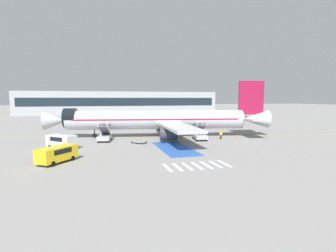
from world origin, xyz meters
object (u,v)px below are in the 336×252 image
(boarding_stairs_forward, at_px, (105,136))
(traffic_cone_0, at_px, (238,137))
(traffic_cone_1, at_px, (144,138))
(service_van_0, at_px, (57,153))
(boarding_stairs_aft, at_px, (200,135))
(ground_crew_0, at_px, (168,135))
(airliner, at_px, (160,120))
(ground_crew_1, at_px, (221,134))
(ground_crew_2, at_px, (221,134))
(service_van_1, at_px, (62,141))
(terminal_building, at_px, (122,103))
(fuel_tanker, at_px, (155,119))
(baggage_cart, at_px, (139,142))

(boarding_stairs_forward, bearing_deg, traffic_cone_0, 0.96)
(traffic_cone_1, bearing_deg, traffic_cone_0, -11.98)
(service_van_0, bearing_deg, boarding_stairs_aft, 65.67)
(traffic_cone_0, bearing_deg, ground_crew_0, 169.76)
(airliner, bearing_deg, traffic_cone_0, -104.90)
(boarding_stairs_forward, height_order, ground_crew_0, boarding_stairs_forward)
(boarding_stairs_aft, distance_m, service_van_0, 26.91)
(service_van_0, bearing_deg, ground_crew_1, 62.69)
(ground_crew_2, bearing_deg, ground_crew_0, -162.79)
(airliner, height_order, service_van_1, airliner)
(ground_crew_2, bearing_deg, service_van_1, -146.52)
(ground_crew_1, height_order, traffic_cone_1, ground_crew_1)
(ground_crew_0, xyz_separation_m, traffic_cone_0, (13.72, -2.48, -0.64))
(terminal_building, bearing_deg, ground_crew_2, -83.56)
(boarding_stairs_aft, height_order, traffic_cone_0, boarding_stairs_aft)
(fuel_tanker, distance_m, ground_crew_0, 28.24)
(ground_crew_1, xyz_separation_m, ground_crew_2, (-0.64, -1.32, 0.07))
(boarding_stairs_forward, distance_m, fuel_tanker, 30.55)
(service_van_1, bearing_deg, airliner, 158.48)
(service_van_0, relative_size, ground_crew_2, 3.09)
(service_van_0, xyz_separation_m, service_van_1, (-0.62, 9.69, 0.08))
(baggage_cart, xyz_separation_m, traffic_cone_0, (19.70, 0.04, 0.03))
(ground_crew_0, bearing_deg, airliner, 139.79)
(boarding_stairs_aft, xyz_separation_m, terminal_building, (-6.23, 91.81, 4.75))
(airliner, xyz_separation_m, fuel_tanker, (4.27, 23.79, -1.79))
(ground_crew_0, height_order, ground_crew_1, ground_crew_0)
(fuel_tanker, bearing_deg, terminal_building, -170.54)
(boarding_stairs_forward, distance_m, traffic_cone_0, 25.81)
(service_van_1, relative_size, terminal_building, 0.05)
(fuel_tanker, distance_m, service_van_0, 47.18)
(traffic_cone_0, bearing_deg, traffic_cone_1, 168.02)
(terminal_building, bearing_deg, ground_crew_1, -83.08)
(boarding_stairs_forward, distance_m, ground_crew_0, 11.87)
(ground_crew_2, bearing_deg, ground_crew_1, 93.63)
(airliner, relative_size, traffic_cone_0, 80.40)
(ground_crew_2, bearing_deg, boarding_stairs_aft, -159.58)
(boarding_stairs_forward, distance_m, ground_crew_1, 22.67)
(traffic_cone_0, relative_size, traffic_cone_1, 0.99)
(fuel_tanker, bearing_deg, ground_crew_1, 19.57)
(ground_crew_1, height_order, terminal_building, terminal_building)
(airliner, height_order, boarding_stairs_aft, airliner)
(ground_crew_0, bearing_deg, traffic_cone_0, 31.84)
(ground_crew_1, bearing_deg, service_van_1, -86.92)
(ground_crew_1, bearing_deg, service_van_0, -69.01)
(airliner, height_order, ground_crew_0, airliner)
(boarding_stairs_forward, bearing_deg, ground_crew_0, 2.19)
(baggage_cart, distance_m, traffic_cone_1, 4.21)
(ground_crew_1, distance_m, traffic_cone_1, 15.26)
(fuel_tanker, relative_size, service_van_1, 2.14)
(ground_crew_1, bearing_deg, traffic_cone_1, -101.84)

